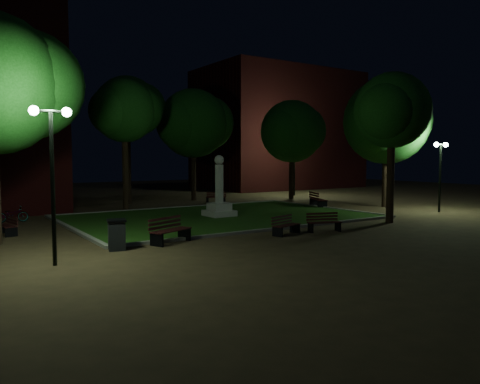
# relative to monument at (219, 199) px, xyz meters

# --- Properties ---
(ground) EXTENTS (80.00, 80.00, 0.00)m
(ground) POSITION_rel_monument_xyz_m (0.00, -2.00, -0.96)
(ground) COLOR #43341F
(lawn) EXTENTS (15.00, 10.00, 0.08)m
(lawn) POSITION_rel_monument_xyz_m (0.00, 0.00, -0.92)
(lawn) COLOR #214C12
(lawn) RESTS_ON ground
(lawn_kerb) EXTENTS (15.40, 10.40, 0.12)m
(lawn_kerb) POSITION_rel_monument_xyz_m (0.00, 0.00, -0.90)
(lawn_kerb) COLOR slate
(lawn_kerb) RESTS_ON ground
(monument) EXTENTS (1.40, 1.40, 3.20)m
(monument) POSITION_rel_monument_xyz_m (0.00, 0.00, 0.00)
(monument) COLOR #9F9C92
(monument) RESTS_ON lawn
(building_far) EXTENTS (16.00, 10.00, 12.00)m
(building_far) POSITION_rel_monument_xyz_m (18.00, 18.00, 5.04)
(building_far) COLOR #420F0F
(building_far) RESTS_ON ground
(tree_north_wl) EXTENTS (4.68, 3.82, 7.87)m
(tree_north_wl) POSITION_rel_monument_xyz_m (-2.69, 6.43, 4.99)
(tree_north_wl) COLOR black
(tree_north_wl) RESTS_ON ground
(tree_north_er) EXTENTS (6.16, 5.03, 8.14)m
(tree_north_er) POSITION_rel_monument_xyz_m (3.56, 9.40, 4.66)
(tree_north_er) COLOR black
(tree_north_er) RESTS_ON ground
(tree_ne) EXTENTS (5.77, 4.71, 7.47)m
(tree_ne) POSITION_rel_monument_xyz_m (10.39, 6.47, 4.15)
(tree_ne) COLOR black
(tree_ne) RESTS_ON ground
(tree_east) EXTENTS (6.62, 5.41, 8.14)m
(tree_east) POSITION_rel_monument_xyz_m (11.59, -1.38, 4.48)
(tree_east) COLOR black
(tree_east) RESTS_ON ground
(tree_se) EXTENTS (4.43, 3.62, 7.22)m
(tree_se) POSITION_rel_monument_xyz_m (5.96, -6.27, 4.43)
(tree_se) COLOR black
(tree_se) RESTS_ON ground
(tree_far_north) EXTENTS (5.24, 4.28, 8.63)m
(tree_far_north) POSITION_rel_monument_xyz_m (-1.30, 9.70, 5.52)
(tree_far_north) COLOR black
(tree_far_north) RESTS_ON ground
(lamppost_sw) EXTENTS (1.18, 0.28, 4.63)m
(lamppost_sw) POSITION_rel_monument_xyz_m (-9.68, -6.76, 2.26)
(lamppost_sw) COLOR black
(lamppost_sw) RESTS_ON ground
(lamppost_se) EXTENTS (1.18, 0.28, 4.02)m
(lamppost_se) POSITION_rel_monument_xyz_m (11.84, -4.98, 1.90)
(lamppost_se) COLOR black
(lamppost_se) RESTS_ON ground
(lamppost_ne) EXTENTS (1.18, 0.28, 4.61)m
(lamppost_ne) POSITION_rel_monument_xyz_m (12.43, 8.66, 2.25)
(lamppost_ne) COLOR black
(lamppost_ne) RESTS_ON ground
(bench_near_left) EXTENTS (1.50, 0.88, 0.78)m
(bench_near_left) POSITION_rel_monument_xyz_m (-0.57, -6.23, -0.59)
(bench_near_left) COLOR black
(bench_near_left) RESTS_ON ground
(bench_near_right) EXTENTS (1.53, 0.94, 0.80)m
(bench_near_right) POSITION_rel_monument_xyz_m (1.31, -6.50, -0.58)
(bench_near_right) COLOR black
(bench_near_right) RESTS_ON ground
(bench_west_near) EXTENTS (1.84, 1.25, 0.95)m
(bench_west_near) POSITION_rel_monument_xyz_m (-5.34, -5.33, -0.51)
(bench_west_near) COLOR black
(bench_west_near) RESTS_ON ground
(bench_left_side) EXTENTS (0.72, 1.45, 0.76)m
(bench_left_side) POSITION_rel_monument_xyz_m (-10.09, -0.01, -0.60)
(bench_left_side) COLOR black
(bench_left_side) RESTS_ON ground
(bench_right_side) EXTENTS (1.25, 1.86, 0.97)m
(bench_right_side) POSITION_rel_monument_xyz_m (7.73, 0.83, -0.50)
(bench_right_side) COLOR black
(bench_right_side) RESTS_ON ground
(bench_far_side) EXTENTS (1.46, 0.84, 0.76)m
(bench_far_side) POSITION_rel_monument_xyz_m (3.84, 6.86, -0.60)
(bench_far_side) COLOR black
(bench_far_side) RESTS_ON ground
(trash_bin) EXTENTS (0.75, 0.75, 1.06)m
(trash_bin) POSITION_rel_monument_xyz_m (-7.40, -5.52, -0.42)
(trash_bin) COLOR black
(trash_bin) RESTS_ON ground
(bicycle) EXTENTS (1.50, 0.58, 0.78)m
(bicycle) POSITION_rel_monument_xyz_m (-9.41, 4.00, -0.57)
(bicycle) COLOR black
(bicycle) RESTS_ON ground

